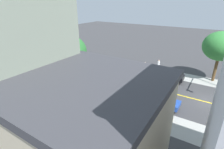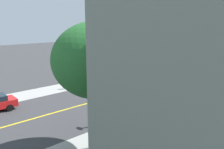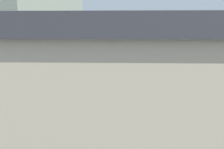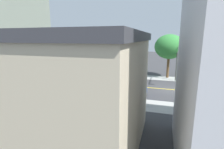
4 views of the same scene
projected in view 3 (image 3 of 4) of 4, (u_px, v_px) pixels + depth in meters
ground_plane at (201, 96)px, 25.06m from camera, size 140.00×140.00×0.00m
sidewalk_right at (184, 81)px, 31.86m from camera, size 3.48×126.00×0.01m
road_centerline_stripe at (201, 96)px, 25.06m from camera, size 0.20×126.00×0.00m
tan_rowhouse at (169, 114)px, 9.39m from camera, size 9.69×9.48×7.64m
street_tree_left_near at (11, 47)px, 17.25m from camera, size 5.57×5.57×8.27m
street_tree_right_corner at (183, 40)px, 31.60m from camera, size 5.25×5.25×7.97m
fire_hydrant at (182, 111)px, 19.23m from camera, size 0.44×0.24×0.81m
parking_meter at (107, 103)px, 19.53m from camera, size 0.12×0.18×1.46m
traffic_light_mast at (202, 54)px, 27.98m from camera, size 6.02×0.32×6.07m
street_lamp at (76, 75)px, 18.89m from camera, size 0.70×0.36×5.57m
red_sedan_right_curb at (29, 79)px, 29.72m from camera, size 2.14×4.82×1.48m
blue_sedan_left_curb at (160, 99)px, 21.24m from camera, size 2.18×4.80×1.50m
black_pickup_truck at (134, 79)px, 29.19m from camera, size 2.23×5.69×1.80m
pedestrian_red_shirt at (143, 106)px, 18.86m from camera, size 0.39×0.39×1.87m
pedestrian_black_shirt at (87, 108)px, 18.65m from camera, size 0.35×0.35×1.69m
pedestrian_white_shirt at (116, 72)px, 33.34m from camera, size 0.39×0.39×1.80m
pedestrian_yellow_shirt at (103, 76)px, 31.11m from camera, size 0.32×0.32×1.72m
small_dog at (79, 113)px, 18.94m from camera, size 0.46×0.64×0.49m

